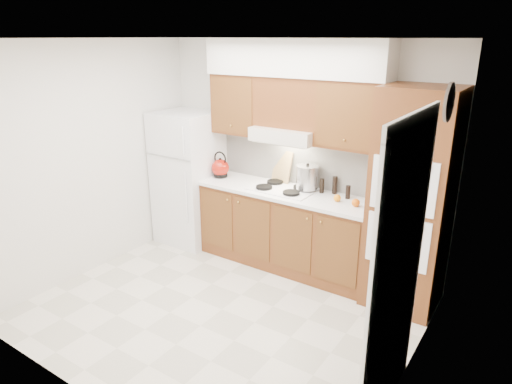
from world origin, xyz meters
TOP-DOWN VIEW (x-y plane):
  - floor at (0.00, 0.00)m, footprint 3.60×3.60m
  - ceiling at (0.00, 0.00)m, footprint 3.60×3.60m
  - wall_back at (0.00, 1.50)m, footprint 3.60×0.02m
  - wall_left at (-1.80, 0.00)m, footprint 0.02×3.00m
  - wall_right at (1.80, 0.00)m, footprint 0.02×3.00m
  - fridge at (-1.41, 1.14)m, footprint 0.75×0.72m
  - base_cabinets at (0.02, 1.20)m, footprint 2.11×0.60m
  - countertop at (0.03, 1.19)m, footprint 2.13×0.62m
  - backsplash at (0.02, 1.49)m, footprint 2.11×0.03m
  - oven_cabinet at (1.44, 1.18)m, footprint 0.70×0.65m
  - upper_cab_left at (-0.71, 1.33)m, footprint 0.63×0.33m
  - upper_cab_right at (0.72, 1.33)m, footprint 0.73×0.33m
  - range_hood at (-0.02, 1.27)m, footprint 0.75×0.45m
  - upper_cab_over_hood at (-0.02, 1.33)m, footprint 0.75×0.33m
  - soffit at (0.03, 1.32)m, footprint 2.13×0.36m
  - cooktop at (-0.02, 1.21)m, footprint 0.74×0.50m
  - doorway at (1.79, -0.35)m, footprint 0.02×0.90m
  - wall_clock at (1.79, 0.55)m, footprint 0.02×0.30m
  - kettle at (-0.92, 1.19)m, footprint 0.23×0.23m
  - cutting_board at (-0.18, 1.45)m, footprint 0.30×0.17m
  - stock_pot at (0.23, 1.32)m, footprint 0.30×0.30m
  - condiment_a at (0.53, 1.41)m, footprint 0.06×0.06m
  - condiment_b at (0.40, 1.35)m, footprint 0.06×0.06m
  - condiment_c at (0.72, 1.33)m, footprint 0.06×0.06m
  - orange_near at (0.89, 1.15)m, footprint 0.09×0.09m
  - orange_far at (0.67, 1.18)m, footprint 0.10×0.10m

SIDE VIEW (x-z plane):
  - floor at x=0.00m, z-range 0.00..0.00m
  - base_cabinets at x=0.02m, z-range 0.00..0.90m
  - fridge at x=-1.41m, z-range 0.00..1.72m
  - countertop at x=0.03m, z-range 0.90..0.94m
  - cooktop at x=-0.02m, z-range 0.94..0.95m
  - orange_far at x=0.67m, z-range 0.94..1.02m
  - orange_near at x=0.89m, z-range 0.94..1.02m
  - condiment_c at x=0.72m, z-range 0.94..1.09m
  - condiment_b at x=0.40m, z-range 0.94..1.10m
  - condiment_a at x=0.53m, z-range 0.94..1.14m
  - doorway at x=1.79m, z-range 0.00..2.10m
  - kettle at x=-0.92m, z-range 0.95..1.17m
  - stock_pot at x=0.23m, z-range 0.97..1.23m
  - oven_cabinet at x=1.44m, z-range 0.00..2.20m
  - cutting_board at x=-0.18m, z-range 0.95..1.33m
  - backsplash at x=0.02m, z-range 0.94..1.50m
  - wall_back at x=0.00m, z-range 0.00..2.60m
  - wall_left at x=-1.80m, z-range 0.00..2.60m
  - wall_right at x=1.80m, z-range 0.00..2.60m
  - range_hood at x=-0.02m, z-range 1.50..1.65m
  - upper_cab_left at x=-0.71m, z-range 1.50..2.20m
  - upper_cab_right at x=0.72m, z-range 1.50..2.20m
  - upper_cab_over_hood at x=-0.02m, z-range 1.65..2.20m
  - wall_clock at x=1.79m, z-range 2.00..2.30m
  - soffit at x=0.03m, z-range 2.20..2.60m
  - ceiling at x=0.00m, z-range 2.60..2.60m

